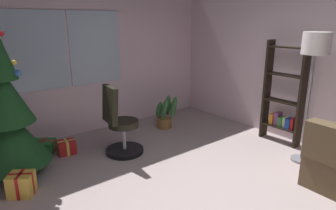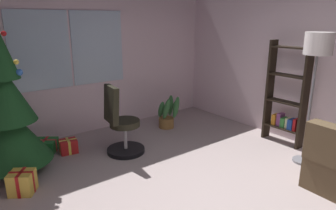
# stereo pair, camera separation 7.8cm
# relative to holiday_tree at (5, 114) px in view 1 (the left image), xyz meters

# --- Properties ---
(wall_back_with_windows) EXTENTS (4.70, 0.12, 2.65)m
(wall_back_with_windows) POSITION_rel_holiday_tree_xyz_m (1.49, 0.86, 0.52)
(wall_back_with_windows) COLOR silver
(wall_back_with_windows) RESTS_ON ground_plane
(holiday_tree) EXTENTS (0.96, 0.96, 2.41)m
(holiday_tree) POSITION_rel_holiday_tree_xyz_m (0.00, 0.00, 0.00)
(holiday_tree) COLOR #4C331E
(holiday_tree) RESTS_ON ground_plane
(gift_box_red) EXTENTS (0.27, 0.24, 0.21)m
(gift_box_red) POSITION_rel_holiday_tree_xyz_m (0.76, 0.15, -0.71)
(gift_box_red) COLOR red
(gift_box_red) RESTS_ON ground_plane
(gift_box_green) EXTENTS (0.43, 0.42, 0.19)m
(gift_box_green) POSITION_rel_holiday_tree_xyz_m (0.50, 0.41, -0.72)
(gift_box_green) COLOR #1E722D
(gift_box_green) RESTS_ON ground_plane
(gift_box_gold) EXTENTS (0.35, 0.34, 0.27)m
(gift_box_gold) POSITION_rel_holiday_tree_xyz_m (-0.04, -0.59, -0.68)
(gift_box_gold) COLOR gold
(gift_box_gold) RESTS_ON ground_plane
(office_chair) EXTENTS (0.56, 0.56, 1.03)m
(office_chair) POSITION_rel_holiday_tree_xyz_m (1.39, -0.34, -0.41)
(office_chair) COLOR black
(office_chair) RESTS_ON ground_plane
(bookshelf) EXTENTS (0.18, 0.64, 1.62)m
(bookshelf) POSITION_rel_holiday_tree_xyz_m (3.64, -1.56, -0.09)
(bookshelf) COLOR black
(bookshelf) RESTS_ON ground_plane
(floor_lamp) EXTENTS (0.35, 0.35, 1.77)m
(floor_lamp) POSITION_rel_holiday_tree_xyz_m (3.25, -2.13, 0.69)
(floor_lamp) COLOR slate
(floor_lamp) RESTS_ON ground_plane
(potted_plant) EXTENTS (0.43, 0.36, 0.59)m
(potted_plant) POSITION_rel_holiday_tree_xyz_m (2.62, 0.13, -0.56)
(potted_plant) COLOR olive
(potted_plant) RESTS_ON ground_plane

